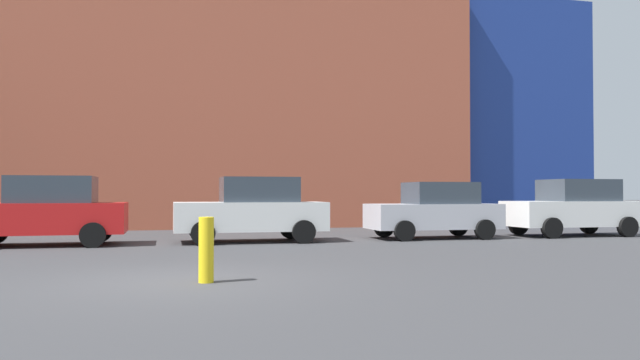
{
  "coord_description": "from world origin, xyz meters",
  "views": [
    {
      "loc": [
        -0.17,
        -10.32,
        1.41
      ],
      "look_at": [
        4.62,
        9.1,
        1.84
      ],
      "focal_mm": 34.78,
      "sensor_mm": 36.0,
      "label": 1
    }
  ],
  "objects_px": {
    "parked_car_2": "(252,210)",
    "bollard_yellow_0": "(206,250)",
    "parked_car_1": "(45,211)",
    "parked_car_4": "(573,208)",
    "parked_car_3": "(435,210)"
  },
  "relations": [
    {
      "from": "parked_car_2",
      "to": "parked_car_1",
      "type": "bearing_deg",
      "value": 0.0
    },
    {
      "from": "parked_car_3",
      "to": "parked_car_4",
      "type": "xyz_separation_m",
      "value": [
        4.97,
        0.0,
        0.06
      ]
    },
    {
      "from": "parked_car_3",
      "to": "parked_car_2",
      "type": "bearing_deg",
      "value": -0.0
    },
    {
      "from": "parked_car_1",
      "to": "parked_car_2",
      "type": "height_order",
      "value": "parked_car_2"
    },
    {
      "from": "parked_car_2",
      "to": "parked_car_4",
      "type": "distance_m",
      "value": 10.71
    },
    {
      "from": "parked_car_4",
      "to": "parked_car_1",
      "type": "bearing_deg",
      "value": 0.0
    },
    {
      "from": "parked_car_1",
      "to": "parked_car_4",
      "type": "distance_m",
      "value": 16.31
    },
    {
      "from": "parked_car_3",
      "to": "parked_car_4",
      "type": "relative_size",
      "value": 0.94
    },
    {
      "from": "bollard_yellow_0",
      "to": "parked_car_2",
      "type": "bearing_deg",
      "value": 77.32
    },
    {
      "from": "parked_car_2",
      "to": "bollard_yellow_0",
      "type": "relative_size",
      "value": 4.18
    },
    {
      "from": "parked_car_4",
      "to": "bollard_yellow_0",
      "type": "xyz_separation_m",
      "value": [
        -12.51,
        -8.01,
        -0.41
      ]
    },
    {
      "from": "parked_car_4",
      "to": "bollard_yellow_0",
      "type": "relative_size",
      "value": 4.17
    },
    {
      "from": "parked_car_2",
      "to": "bollard_yellow_0",
      "type": "distance_m",
      "value": 8.22
    },
    {
      "from": "parked_car_1",
      "to": "parked_car_4",
      "type": "bearing_deg",
      "value": -180.0
    },
    {
      "from": "parked_car_1",
      "to": "bollard_yellow_0",
      "type": "bearing_deg",
      "value": 115.39
    }
  ]
}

